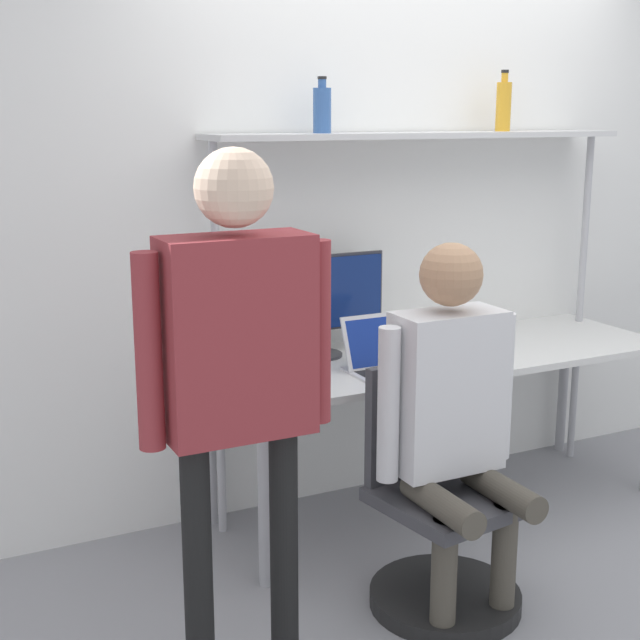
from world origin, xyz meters
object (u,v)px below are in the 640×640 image
monitor (320,299)px  bottle_amber (503,105)px  bottle_blue (322,109)px  office_chair (439,534)px  cell_phone (435,366)px  person_seated (453,402)px  laptop (379,356)px  person_standing (238,355)px

monitor → bottle_amber: size_ratio=2.23×
bottle_blue → office_chair: bearing=-87.7°
monitor → cell_phone: monitor is taller
person_seated → bottle_blue: bearing=92.5°
monitor → bottle_blue: bottle_blue is taller
cell_phone → bottle_amber: size_ratio=0.54×
office_chair → bottle_amber: size_ratio=3.24×
monitor → bottle_amber: bearing=0.7°
office_chair → bottle_amber: bottle_amber is taller
bottle_blue → bottle_amber: bearing=0.0°
monitor → bottle_amber: (0.95, 0.01, 0.82)m
laptop → bottle_blue: (-0.11, 0.32, 1.00)m
office_chair → person_standing: 1.17m
monitor → laptop: bearing=-68.6°
bottle_blue → person_seated: bearing=-87.5°
cell_phone → monitor: bearing=133.4°
monitor → person_seated: (0.06, -0.93, -0.20)m
office_chair → bottle_amber: bearing=45.0°
laptop → person_standing: (-0.90, -0.72, 0.29)m
person_seated → bottle_blue: size_ratio=5.87×
monitor → person_seated: 0.96m
cell_phone → bottle_amber: bottle_amber is taller
monitor → laptop: monitor is taller
cell_phone → person_seated: 0.63m
bottle_blue → monitor: bearing=-142.1°
monitor → laptop: size_ratio=2.14×
laptop → office_chair: 0.79m
laptop → person_standing: person_standing is taller
cell_phone → person_seated: size_ratio=0.11×
person_seated → bottle_blue: (-0.04, 0.94, 1.01)m
cell_phone → person_seated: (-0.30, -0.56, 0.05)m
cell_phone → person_standing: person_standing is taller
monitor → cell_phone: bearing=-46.6°
cell_phone → office_chair: (-0.30, -0.51, -0.47)m
office_chair → bottle_blue: (-0.04, 0.90, 1.53)m
person_standing → person_seated: bearing=6.3°
cell_phone → bottle_blue: bottle_blue is taller
cell_phone → office_chair: size_ratio=0.17×
laptop → bottle_amber: (0.83, 0.32, 1.02)m
person_seated → office_chair: bearing=97.6°
monitor → office_chair: bearing=-86.7°
person_seated → bottle_blue: 1.38m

